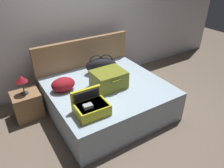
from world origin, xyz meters
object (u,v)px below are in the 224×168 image
hard_case_medium (91,107)px  table_lamp (21,80)px  bed (108,99)px  duffel_bag (101,66)px  pillow_near_headboard (63,84)px  nightstand (27,105)px  hard_case_large (108,79)px

hard_case_medium → table_lamp: (-0.65, 1.11, 0.09)m
bed → table_lamp: table_lamp is taller
table_lamp → duffel_bag: bearing=-6.3°
bed → table_lamp: bearing=153.4°
duffel_bag → table_lamp: bearing=173.7°
pillow_near_headboard → table_lamp: (-0.55, 0.35, 0.08)m
bed → nightstand: (-1.21, 0.61, -0.03)m
hard_case_large → table_lamp: hard_case_large is taller
hard_case_large → duffel_bag: bearing=73.6°
hard_case_large → nightstand: 1.44m
bed → hard_case_large: bearing=-100.2°
bed → table_lamp: 1.43m
bed → hard_case_medium: hard_case_medium is taller
nightstand → hard_case_medium: bearing=-59.8°
hard_case_large → pillow_near_headboard: size_ratio=1.36×
duffel_bag → nightstand: size_ratio=1.35×
duffel_bag → hard_case_medium: bearing=-126.4°
hard_case_large → table_lamp: size_ratio=1.56×
duffel_bag → pillow_near_headboard: (-0.81, -0.20, -0.05)m
hard_case_large → nightstand: bearing=152.3°
pillow_near_headboard → table_lamp: 0.65m
duffel_bag → nightstand: 1.43m
hard_case_large → duffel_bag: (0.15, 0.49, 0.01)m
hard_case_medium → nightstand: bearing=121.4°
hard_case_large → duffel_bag: size_ratio=0.83×
bed → nightstand: bearing=153.4°
hard_case_large → bed: bearing=79.9°
bed → pillow_near_headboard: 0.81m
hard_case_medium → nightstand: (-0.65, 1.11, -0.40)m
pillow_near_headboard → hard_case_large: bearing=-23.8°
hard_case_medium → table_lamp: size_ratio=1.36×
hard_case_medium → nightstand: hard_case_medium is taller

